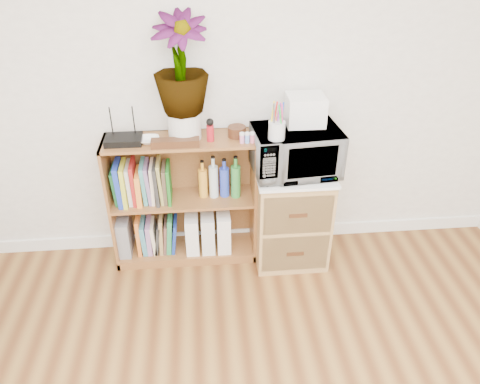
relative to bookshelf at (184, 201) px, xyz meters
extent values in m
cube|color=white|center=(0.35, 0.14, -0.42)|extent=(4.00, 0.02, 0.10)
cube|color=brown|center=(0.00, 0.00, 0.00)|extent=(1.00, 0.30, 0.95)
cube|color=#9E7542|center=(0.75, -0.08, -0.12)|extent=(0.50, 0.45, 0.70)
imported|color=silver|center=(0.75, -0.08, 0.40)|extent=(0.58, 0.42, 0.31)
cylinder|color=silver|center=(0.60, -0.20, 0.61)|extent=(0.10, 0.10, 0.11)
cube|color=white|center=(0.81, 0.00, 0.65)|extent=(0.24, 0.20, 0.19)
cube|color=black|center=(-0.35, -0.02, 0.50)|extent=(0.23, 0.16, 0.04)
imported|color=white|center=(-0.19, -0.03, 0.49)|extent=(0.13, 0.13, 0.03)
cylinder|color=silver|center=(0.04, 0.02, 0.56)|extent=(0.21, 0.21, 0.18)
imported|color=#3C7E32|center=(0.04, 0.02, 0.95)|extent=(0.34, 0.34, 0.60)
cube|color=#341B0E|center=(-0.02, -0.10, 0.50)|extent=(0.30, 0.08, 0.05)
cylinder|color=#AC151F|center=(0.20, -0.04, 0.53)|extent=(0.05, 0.05, 0.11)
cylinder|color=#3A1B10|center=(0.38, 0.01, 0.51)|extent=(0.12, 0.12, 0.07)
cube|color=#CC7185|center=(0.43, -0.09, 0.50)|extent=(0.10, 0.04, 0.05)
cube|color=slate|center=(-0.44, 0.00, -0.26)|extent=(0.09, 0.23, 0.29)
cube|color=white|center=(0.04, -0.01, -0.26)|extent=(0.09, 0.23, 0.29)
cube|color=silver|center=(0.16, -0.01, -0.26)|extent=(0.09, 0.24, 0.29)
cube|color=white|center=(0.27, -0.01, -0.26)|extent=(0.09, 0.24, 0.30)
cube|color=#1A632C|center=(-0.45, 0.00, 0.15)|extent=(0.03, 0.20, 0.25)
cube|color=#1C35AC|center=(-0.42, 0.00, 0.18)|extent=(0.04, 0.20, 0.30)
cube|color=gold|center=(-0.38, 0.00, 0.17)|extent=(0.03, 0.20, 0.30)
cube|color=silver|center=(-0.35, 0.00, 0.16)|extent=(0.03, 0.20, 0.27)
cube|color=maroon|center=(-0.32, 0.00, 0.17)|extent=(0.03, 0.20, 0.30)
cube|color=orange|center=(-0.29, 0.00, 0.14)|extent=(0.04, 0.20, 0.23)
cube|color=teal|center=(-0.26, 0.00, 0.16)|extent=(0.04, 0.20, 0.28)
cube|color=slate|center=(-0.23, 0.00, 0.16)|extent=(0.04, 0.20, 0.28)
cube|color=beige|center=(-0.20, 0.00, 0.16)|extent=(0.02, 0.20, 0.27)
cube|color=#292929|center=(-0.17, 0.00, 0.17)|extent=(0.03, 0.20, 0.28)
cube|color=#9A9247|center=(-0.14, 0.00, 0.17)|extent=(0.03, 0.20, 0.30)
cube|color=#4C3E2B|center=(-0.12, 0.00, 0.15)|extent=(0.03, 0.20, 0.26)
cube|color=#1B651C|center=(-0.09, 0.00, 0.16)|extent=(0.02, 0.20, 0.27)
cylinder|color=gold|center=(0.14, 0.00, 0.16)|extent=(0.06, 0.06, 0.27)
cylinder|color=silver|center=(0.21, 0.00, 0.18)|extent=(0.06, 0.06, 0.30)
cylinder|color=#2940C0|center=(0.29, 0.00, 0.16)|extent=(0.06, 0.06, 0.28)
cylinder|color=#318637|center=(0.36, 0.00, 0.18)|extent=(0.07, 0.07, 0.30)
cube|color=orange|center=(-0.34, 0.00, -0.26)|extent=(0.03, 0.19, 0.29)
cube|color=teal|center=(-0.30, 0.00, -0.28)|extent=(0.05, 0.19, 0.24)
cube|color=#956A9F|center=(-0.27, 0.00, -0.28)|extent=(0.03, 0.19, 0.24)
cube|color=beige|center=(-0.23, 0.00, -0.29)|extent=(0.04, 0.19, 0.23)
cube|color=#292929|center=(-0.21, 0.00, -0.29)|extent=(0.05, 0.19, 0.24)
cube|color=#9C7D48|center=(-0.18, 0.00, -0.26)|extent=(0.04, 0.19, 0.29)
cube|color=brown|center=(-0.15, 0.00, -0.29)|extent=(0.04, 0.19, 0.24)
cube|color=#228047|center=(-0.12, 0.00, -0.26)|extent=(0.06, 0.19, 0.29)
cube|color=navy|center=(-0.09, 0.00, -0.29)|extent=(0.05, 0.19, 0.24)
camera|label=1|loc=(0.15, -2.75, 1.79)|focal=35.00mm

